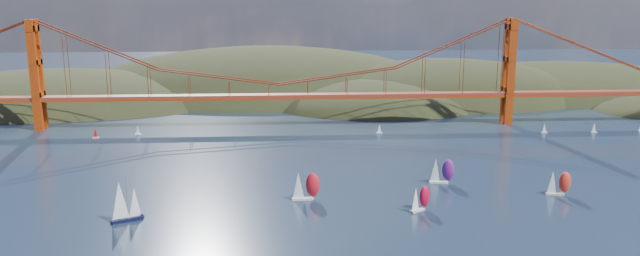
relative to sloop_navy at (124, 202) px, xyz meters
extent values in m
ellipsoid|color=black|center=(-93.65, 214.45, -17.45)|extent=(240.00, 140.00, 64.00)
ellipsoid|color=black|center=(36.35, 254.45, -23.05)|extent=(300.00, 180.00, 96.00)
ellipsoid|color=black|center=(156.35, 224.45, -19.55)|extent=(220.00, 140.00, 76.00)
ellipsoid|color=black|center=(106.35, 194.45, -14.65)|extent=(140.00, 110.00, 48.00)
ellipsoid|color=black|center=(246.35, 244.45, -16.75)|extent=(260.00, 160.00, 60.00)
cube|color=maroon|center=(46.35, 134.45, 9.75)|extent=(440.00, 7.00, 1.60)
cube|color=#9C2109|center=(46.35, 134.45, 8.55)|extent=(440.00, 7.00, 0.80)
cube|color=#9C2109|center=(-73.65, 134.45, 21.25)|extent=(4.00, 8.50, 55.00)
cube|color=#9C2109|center=(166.35, 134.45, 21.25)|extent=(4.00, 8.50, 55.00)
cube|color=black|center=(0.32, 0.16, -5.71)|extent=(9.22, 6.35, 1.09)
cylinder|color=#99999E|center=(0.72, 0.36, 1.37)|extent=(0.14, 0.14, 13.07)
cone|color=white|center=(-1.14, -0.58, 0.72)|extent=(6.81, 6.81, 11.50)
cone|color=white|center=(2.74, 1.39, -0.59)|extent=(4.87, 4.87, 9.15)
cube|color=silver|center=(54.18, 16.38, -5.85)|extent=(6.65, 2.07, 0.79)
cylinder|color=#99999E|center=(54.51, 16.39, -0.51)|extent=(0.10, 0.10, 9.89)
cone|color=white|center=(53.00, 16.34, -1.01)|extent=(3.81, 3.81, 8.70)
ellipsoid|color=red|center=(57.81, 16.50, -1.01)|extent=(4.71, 3.05, 8.31)
cube|color=silver|center=(90.37, 3.06, -5.92)|extent=(5.47, 4.30, 0.66)
cylinder|color=#99999E|center=(90.60, 3.21, -1.45)|extent=(0.08, 0.08, 8.27)
cone|color=white|center=(89.53, 2.52, -1.87)|extent=(4.27, 4.27, 7.28)
ellipsoid|color=#BB0827|center=(92.91, 4.71, -1.87)|extent=(4.56, 4.14, 6.95)
cube|color=silver|center=(140.81, 16.25, -5.90)|extent=(5.92, 2.25, 0.69)
cylinder|color=#99999E|center=(141.10, 16.22, -1.23)|extent=(0.09, 0.09, 8.66)
cone|color=white|center=(139.78, 16.37, -1.66)|extent=(3.57, 3.57, 7.62)
ellipsoid|color=red|center=(143.97, 15.90, -1.66)|extent=(4.30, 2.98, 7.28)
cube|color=white|center=(104.30, 32.06, -5.87)|extent=(6.48, 2.50, 0.76)
cylinder|color=#99999E|center=(104.61, 32.03, -0.76)|extent=(0.09, 0.09, 9.47)
cone|color=white|center=(103.17, 32.20, -1.23)|extent=(3.92, 3.92, 8.33)
ellipsoid|color=red|center=(107.74, 31.66, -1.23)|extent=(4.71, 3.28, 7.95)
cube|color=silver|center=(-40.82, 113.04, -6.00)|extent=(3.00, 1.00, 0.50)
cone|color=red|center=(-40.82, 113.04, -3.65)|extent=(2.00, 2.00, 4.20)
cube|color=silver|center=(-22.28, 118.87, -6.00)|extent=(3.00, 1.00, 0.50)
cone|color=white|center=(-22.28, 118.87, -3.65)|extent=(2.00, 2.00, 4.20)
cube|color=silver|center=(177.18, 110.55, -6.00)|extent=(3.00, 1.00, 0.50)
cone|color=white|center=(177.18, 110.55, -3.65)|extent=(2.00, 2.00, 4.20)
cube|color=silver|center=(201.89, 109.40, -6.00)|extent=(3.00, 1.00, 0.50)
cone|color=white|center=(201.89, 109.40, -3.65)|extent=(2.00, 2.00, 4.20)
cube|color=silver|center=(95.70, 114.78, -6.00)|extent=(3.00, 1.00, 0.50)
cone|color=white|center=(95.70, 114.78, -3.65)|extent=(2.00, 2.00, 4.20)
camera|label=1|loc=(47.65, -182.01, 61.87)|focal=35.00mm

